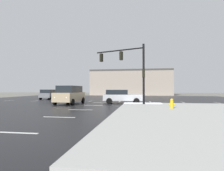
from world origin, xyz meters
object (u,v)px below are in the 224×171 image
traffic_signal_mast (130,65)px  sedan_grey (50,94)px  suv_tan (70,94)px  fire_hydrant (172,103)px  sedan_silver (121,96)px

traffic_signal_mast → sedan_grey: bearing=-11.8°
suv_tan → fire_hydrant: bearing=67.8°
fire_hydrant → suv_tan: suv_tan is taller
sedan_grey → suv_tan: (6.85, -8.65, 0.24)m
sedan_silver → suv_tan: (-5.58, -1.84, 0.24)m
suv_tan → sedan_grey: bearing=-140.5°
traffic_signal_mast → sedan_grey: traffic_signal_mast is taller
traffic_signal_mast → sedan_silver: bearing=-36.1°
fire_hydrant → suv_tan: bearing=156.7°
traffic_signal_mast → suv_tan: bearing=22.0°
traffic_signal_mast → sedan_grey: size_ratio=1.36×
traffic_signal_mast → sedan_silver: size_ratio=1.34×
fire_hydrant → traffic_signal_mast: bearing=128.1°
sedan_silver → sedan_grey: 14.17m
traffic_signal_mast → suv_tan: traffic_signal_mast is taller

